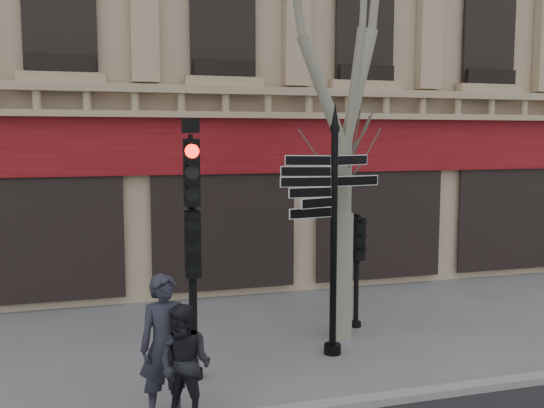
{
  "coord_description": "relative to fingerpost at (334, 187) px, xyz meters",
  "views": [
    {
      "loc": [
        -2.86,
        -8.94,
        3.81
      ],
      "look_at": [
        -0.08,
        0.6,
        2.7
      ],
      "focal_mm": 40.0,
      "sensor_mm": 36.0,
      "label": 1
    }
  ],
  "objects": [
    {
      "name": "pedestrian_a",
      "position": [
        -3.08,
        -1.6,
        -1.96
      ],
      "size": [
        0.76,
        0.54,
        1.98
      ],
      "primitive_type": "imported",
      "rotation": [
        0.0,
        0.0,
        0.09
      ],
      "color": "#21212C",
      "rests_on": "ground"
    },
    {
      "name": "fingerpost",
      "position": [
        0.0,
        0.0,
        0.0
      ],
      "size": [
        1.89,
        1.89,
        4.39
      ],
      "rotation": [
        0.0,
        0.0,
        -0.03
      ],
      "color": "black",
      "rests_on": "ground"
    },
    {
      "name": "traffic_signal_main",
      "position": [
        -2.52,
        -0.41,
        -0.37
      ],
      "size": [
        0.47,
        0.36,
        4.08
      ],
      "rotation": [
        0.0,
        0.0,
        -0.08
      ],
      "color": "black",
      "rests_on": "ground"
    },
    {
      "name": "ground",
      "position": [
        -1.05,
        -0.67,
        -2.95
      ],
      "size": [
        80.0,
        80.0,
        0.0
      ],
      "primitive_type": "plane",
      "color": "#5A5A5E",
      "rests_on": "ground"
    },
    {
      "name": "kerb",
      "position": [
        -1.05,
        -2.07,
        -2.89
      ],
      "size": [
        80.0,
        0.25,
        0.12
      ],
      "primitive_type": "cube",
      "color": "gray",
      "rests_on": "ground"
    },
    {
      "name": "traffic_signal_secondary",
      "position": [
        1.02,
        1.29,
        -1.39
      ],
      "size": [
        0.39,
        0.29,
        2.23
      ],
      "rotation": [
        0.0,
        0.0,
        0.06
      ],
      "color": "black",
      "rests_on": "ground"
    },
    {
      "name": "pedestrian_b",
      "position": [
        -2.86,
        -1.84,
        -2.14
      ],
      "size": [
        0.99,
        0.95,
        1.6
      ],
      "primitive_type": "imported",
      "rotation": [
        0.0,
        0.0,
        -0.64
      ],
      "color": "black",
      "rests_on": "ground"
    }
  ]
}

